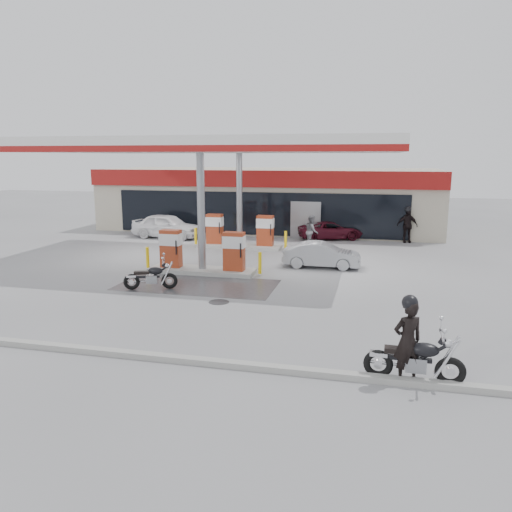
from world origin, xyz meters
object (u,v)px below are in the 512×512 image
Objects in this scene: sedan_white at (167,226)px; parked_car_left at (172,222)px; pump_island_far at (240,235)px; main_motorcycle at (416,361)px; attendant at (312,231)px; parked_motorcycle at (151,277)px; biker_walking at (407,226)px; pump_island_near at (202,256)px; hatchback_silver at (322,255)px; parked_car_right at (331,230)px; biker_main at (407,341)px.

sedan_white is 1.15× the size of parked_car_left.
main_motorcycle is (8.01, -14.80, -0.22)m from pump_island_far.
parked_car_left is (-9.86, 4.29, -0.33)m from attendant.
parked_car_left is at bearing 55.45° from attendant.
biker_walking is (9.75, 12.78, 0.52)m from parked_motorcycle.
parked_motorcycle is (-0.93, -2.98, -0.26)m from pump_island_near.
hatchback_silver is at bearing -108.28° from parked_car_left.
pump_island_far is at bearing 64.28° from parked_motorcycle.
pump_island_near is at bearing 135.91° from parked_car_right.
attendant is 4.92m from hatchback_silver.
biker_walking is at bearing -112.51° from parked_car_right.
attendant reaches higher than parked_car_right.
hatchback_silver is (-3.21, 11.00, 0.07)m from main_motorcycle.
hatchback_silver is at bearing 24.63° from pump_island_near.
biker_main is at bearing -176.60° from attendant.
parked_motorcycle is 0.98× the size of biker_walking.
sedan_white is 9.79m from parked_car_right.
pump_island_far is 2.38× the size of main_motorcycle.
sedan_white is 8.95m from attendant.
biker_main is 10.51m from parked_motorcycle.
pump_island_near is 13.19m from biker_walking.
main_motorcycle is 11.46m from hatchback_silver.
biker_walking reaches higher than attendant.
pump_island_near reaches higher than main_motorcycle.
pump_island_near is 2.38× the size of main_motorcycle.
pump_island_near is 2.80× the size of biker_main.
biker_walking is at bearing 89.61° from main_motorcycle.
biker_main is 19.09m from parked_car_right.
hatchback_silver is at bearing -38.37° from pump_island_far.
pump_island_near reaches higher than parked_car_right.
main_motorcycle is at bearing 170.70° from parked_car_right.
attendant is 0.45× the size of parked_car_right.
biker_walking reaches higher than parked_car_right.
main_motorcycle is 19.12m from parked_car_right.
hatchback_silver is at bearing 108.38° from main_motorcycle.
sedan_white reaches higher than hatchback_silver.
attendant reaches higher than main_motorcycle.
parked_car_left is at bearing 49.52° from hatchback_silver.
sedan_white is (-13.13, 17.00, 0.24)m from main_motorcycle.
pump_island_far is 8.09m from parked_car_left.
hatchback_silver is at bearing -115.83° from sedan_white.
parked_car_left reaches higher than parked_motorcycle.
parked_motorcycle is 0.56× the size of hatchback_silver.
biker_walking reaches higher than pump_island_far.
biker_walking is at bearing 48.01° from pump_island_near.
pump_island_far is 16.83m from main_motorcycle.
main_motorcycle reaches higher than parked_motorcycle.
biker_main is (7.81, -8.79, 0.21)m from pump_island_near.
biker_walking reaches higher than pump_island_near.
parked_car_left is (-6.11, 11.29, -0.17)m from pump_island_near.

